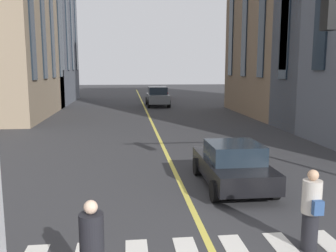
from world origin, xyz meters
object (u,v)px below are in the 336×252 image
(pedestrian_near, at_px, (92,252))
(car_black_far, at_px, (232,164))
(car_grey_near, at_px, (157,96))
(car_red_parked_a, at_px, (159,93))
(pedestrian_companion, at_px, (311,210))

(pedestrian_near, bearing_deg, car_black_far, -35.64)
(car_grey_near, bearing_deg, pedestrian_near, 173.29)
(car_black_far, distance_m, car_red_parked_a, 33.86)
(car_black_far, distance_m, pedestrian_companion, 4.10)
(car_grey_near, height_order, pedestrian_companion, car_grey_near)
(car_black_far, distance_m, pedestrian_near, 6.46)
(car_red_parked_a, xyz_separation_m, pedestrian_companion, (-37.93, 0.29, 0.13))
(pedestrian_companion, bearing_deg, car_grey_near, 1.31)
(car_grey_near, xyz_separation_m, car_black_far, (-24.61, -0.25, -0.27))
(car_grey_near, height_order, pedestrian_near, car_grey_near)
(car_red_parked_a, bearing_deg, pedestrian_companion, 179.56)
(car_black_far, xyz_separation_m, pedestrian_near, (-5.25, 3.76, 0.12))
(car_grey_near, relative_size, car_red_parked_a, 1.07)
(car_red_parked_a, height_order, pedestrian_companion, pedestrian_companion)
(car_red_parked_a, distance_m, pedestrian_companion, 37.93)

